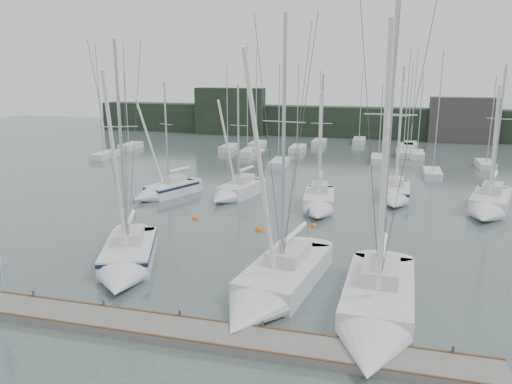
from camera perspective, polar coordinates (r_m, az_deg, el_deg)
ground at (r=27.24m, az=-1.28°, el=-11.34°), size 160.00×160.00×0.00m
dock at (r=22.95m, az=-4.89°, el=-16.08°), size 24.00×2.00×0.40m
far_treeline at (r=86.36m, az=10.31°, el=7.88°), size 90.00×4.00×5.00m
far_building_left at (r=88.14m, az=-2.99°, el=9.19°), size 12.00×3.00×8.00m
far_building_right at (r=84.73m, az=22.54°, el=7.59°), size 10.00×3.00×7.00m
mast_forest at (r=66.69m, az=12.22°, el=4.20°), size 60.83×27.33×14.63m
sailboat_near_left at (r=30.40m, az=-14.68°, el=-7.81°), size 5.82×9.16×14.17m
sailboat_near_center at (r=26.09m, az=1.52°, el=-11.17°), size 4.87×11.09×15.40m
sailboat_near_right at (r=24.13m, az=13.53°, el=-13.69°), size 3.68×11.33×16.37m
sailboat_mid_a at (r=46.54m, az=-10.73°, el=0.07°), size 4.98×7.32×11.06m
sailboat_mid_b at (r=45.35m, az=-2.61°, el=-0.08°), size 4.07×7.46×10.93m
sailboat_mid_c at (r=41.64m, az=7.17°, el=-1.42°), size 3.24×7.79×11.92m
sailboat_mid_d at (r=46.05m, az=15.61°, el=-0.35°), size 2.62×7.54×12.54m
sailboat_mid_e at (r=44.79m, az=25.00°, el=-1.51°), size 4.94×9.12×12.71m
buoy_a at (r=36.81m, az=0.39°, el=-4.39°), size 0.61×0.61×0.61m
buoy_b at (r=37.87m, az=6.60°, el=-3.94°), size 0.51×0.51×0.51m
buoy_c at (r=39.81m, az=-6.93°, el=-3.04°), size 0.53×0.53×0.53m
seagull at (r=27.51m, az=0.66°, el=4.75°), size 1.07×0.50×0.21m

